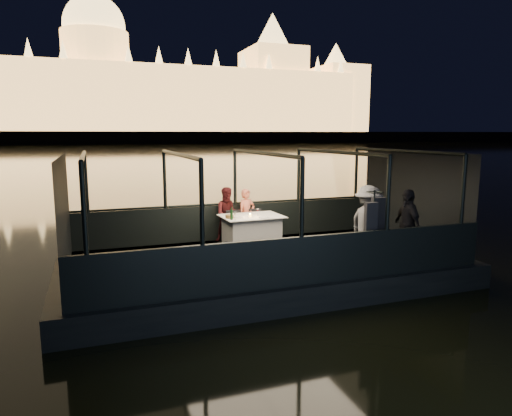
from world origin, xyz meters
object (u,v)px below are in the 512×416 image
object	(u,v)px
coat_stand	(373,228)
passenger_dark	(407,222)
person_man_maroon	(228,212)
wine_bottle	(232,213)
dining_table_central	(252,231)
person_woman_coral	(247,211)
passenger_stripe	(368,221)
chair_port_left	(236,226)
chair_port_right	(256,224)

from	to	relation	value
coat_stand	passenger_dark	world-z (taller)	coat_stand
coat_stand	passenger_dark	distance (m)	1.27
person_man_maroon	wine_bottle	xyz separation A→B (m)	(-0.22, -1.05, 0.17)
dining_table_central	wine_bottle	xyz separation A→B (m)	(-0.60, -0.33, 0.53)
passenger_dark	wine_bottle	world-z (taller)	passenger_dark
dining_table_central	person_woman_coral	size ratio (longest dim) A/B	1.09
coat_stand	wine_bottle	bearing A→B (deg)	132.03
coat_stand	wine_bottle	size ratio (longest dim) A/B	5.60
coat_stand	wine_bottle	distance (m)	3.24
dining_table_central	wine_bottle	size ratio (longest dim) A/B	4.95
person_man_maroon	wine_bottle	bearing A→B (deg)	-94.54
person_man_maroon	passenger_dark	size ratio (longest dim) A/B	0.89
person_man_maroon	passenger_stripe	xyz separation A→B (m)	(2.35, -2.66, 0.10)
coat_stand	dining_table_central	bearing A→B (deg)	119.80
dining_table_central	person_woman_coral	distance (m)	0.82
chair_port_left	person_woman_coral	xyz separation A→B (m)	(0.39, 0.27, 0.30)
dining_table_central	passenger_dark	size ratio (longest dim) A/B	0.93
chair_port_right	wine_bottle	world-z (taller)	wine_bottle
chair_port_left	dining_table_central	bearing A→B (deg)	-50.42
person_woman_coral	passenger_dark	xyz separation A→B (m)	(2.63, -2.98, 0.10)
dining_table_central	wine_bottle	distance (m)	0.87
chair_port_left	person_man_maroon	world-z (taller)	person_man_maroon
person_woman_coral	passenger_dark	distance (m)	3.97
person_woman_coral	wine_bottle	size ratio (longest dim) A/B	4.52
person_woman_coral	passenger_dark	size ratio (longest dim) A/B	0.85
chair_port_right	coat_stand	world-z (taller)	coat_stand
person_woman_coral	chair_port_left	bearing A→B (deg)	-161.23
chair_port_left	wine_bottle	world-z (taller)	wine_bottle
coat_stand	person_woman_coral	world-z (taller)	coat_stand
coat_stand	person_man_maroon	world-z (taller)	coat_stand
passenger_dark	wine_bottle	xyz separation A→B (m)	(-3.35, 1.93, 0.06)
dining_table_central	chair_port_right	world-z (taller)	chair_port_right
chair_port_left	chair_port_right	distance (m)	0.54
passenger_stripe	wine_bottle	size ratio (longest dim) A/B	5.58
chair_port_right	passenger_dark	world-z (taller)	passenger_dark
chair_port_left	coat_stand	world-z (taller)	coat_stand
dining_table_central	chair_port_left	bearing A→B (deg)	120.63
person_man_maroon	dining_table_central	bearing A→B (deg)	-54.97
person_man_maroon	chair_port_right	bearing A→B (deg)	-15.02
wine_bottle	person_man_maroon	bearing A→B (deg)	77.98
chair_port_right	passenger_dark	bearing A→B (deg)	-30.03
passenger_stripe	wine_bottle	bearing A→B (deg)	57.44
coat_stand	passenger_dark	bearing A→B (deg)	22.13
chair_port_left	chair_port_right	xyz separation A→B (m)	(0.54, 0.00, 0.00)
chair_port_right	passenger_stripe	xyz separation A→B (m)	(1.69, -2.39, 0.40)
coat_stand	wine_bottle	world-z (taller)	coat_stand
coat_stand	passenger_stripe	xyz separation A→B (m)	(0.40, 0.80, -0.05)
passenger_stripe	passenger_dark	xyz separation A→B (m)	(0.78, -0.32, 0.00)
passenger_stripe	dining_table_central	bearing A→B (deg)	44.90
chair_port_left	passenger_stripe	size ratio (longest dim) A/B	0.49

